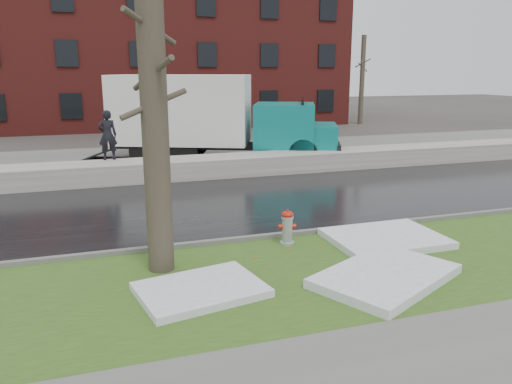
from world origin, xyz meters
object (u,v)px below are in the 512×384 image
object	(u,v)px
tree	(154,108)
box_truck	(208,116)
worker	(108,135)
fire_hydrant	(287,226)

from	to	relation	value
tree	box_truck	xyz separation A→B (m)	(3.76, 12.02, -1.29)
tree	box_truck	distance (m)	12.66
box_truck	worker	bearing A→B (deg)	-126.36
worker	fire_hydrant	bearing A→B (deg)	110.10
fire_hydrant	tree	xyz separation A→B (m)	(-2.99, -0.58, 2.82)
fire_hydrant	tree	bearing A→B (deg)	-155.61
box_truck	worker	distance (m)	5.11
fire_hydrant	tree	size ratio (longest dim) A/B	0.13
fire_hydrant	box_truck	world-z (taller)	box_truck
tree	worker	bearing A→B (deg)	93.87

